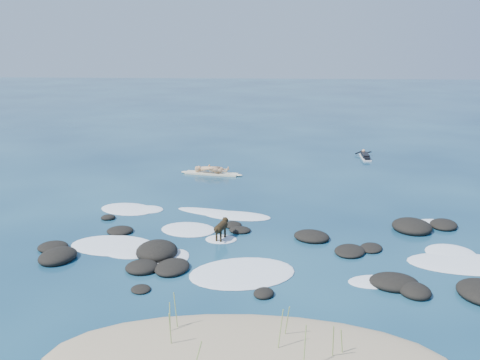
{
  "coord_description": "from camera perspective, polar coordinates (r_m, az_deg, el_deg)",
  "views": [
    {
      "loc": [
        0.52,
        -18.14,
        6.71
      ],
      "look_at": [
        -0.99,
        4.0,
        0.9
      ],
      "focal_mm": 40.0,
      "sensor_mm": 36.0,
      "label": 1
    }
  ],
  "objects": [
    {
      "name": "standing_surfer_rig",
      "position": [
        27.45,
        -3.08,
        2.09
      ],
      "size": [
        3.29,
        1.02,
        1.88
      ],
      "rotation": [
        0.0,
        0.0,
        -0.17
      ],
      "color": "beige",
      "rests_on": "ground"
    },
    {
      "name": "ground",
      "position": [
        19.35,
        2.12,
        -5.63
      ],
      "size": [
        160.0,
        160.0,
        0.0
      ],
      "primitive_type": "plane",
      "color": "#0A2642",
      "rests_on": "ground"
    },
    {
      "name": "reef_rocks",
      "position": [
        17.32,
        4.97,
        -7.82
      ],
      "size": [
        14.85,
        7.34,
        0.6
      ],
      "color": "black",
      "rests_on": "ground"
    },
    {
      "name": "paddling_surfer_rig",
      "position": [
        32.26,
        13.2,
        2.52
      ],
      "size": [
        1.0,
        2.21,
        0.38
      ],
      "rotation": [
        0.0,
        0.0,
        1.56
      ],
      "color": "white",
      "rests_on": "ground"
    },
    {
      "name": "dune_grass",
      "position": [
        11.94,
        1.06,
        -16.14
      ],
      "size": [
        3.9,
        1.82,
        1.13
      ],
      "color": "#8DAB53",
      "rests_on": "ground"
    },
    {
      "name": "breaking_foam",
      "position": [
        18.43,
        0.21,
        -6.65
      ],
      "size": [
        15.2,
        8.6,
        0.12
      ],
      "color": "white",
      "rests_on": "ground"
    },
    {
      "name": "dog",
      "position": [
        18.49,
        -2.0,
        -4.99
      ],
      "size": [
        0.49,
        1.15,
        0.74
      ],
      "rotation": [
        0.0,
        0.0,
        1.31
      ],
      "color": "black",
      "rests_on": "ground"
    }
  ]
}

